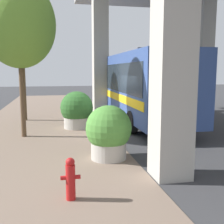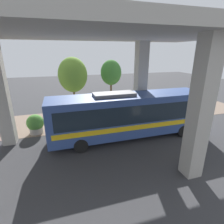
% 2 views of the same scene
% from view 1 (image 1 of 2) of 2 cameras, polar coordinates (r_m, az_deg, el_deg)
% --- Properties ---
extents(ground_plane, '(80.00, 80.00, 0.00)m').
position_cam_1_polar(ground_plane, '(12.40, -0.50, -4.26)').
color(ground_plane, '#38383A').
rests_on(ground_plane, ground).
extents(sidewalk_strip, '(6.00, 40.00, 0.02)m').
position_cam_1_polar(sidewalk_strip, '(12.18, -14.52, -4.70)').
color(sidewalk_strip, '#7A6656').
rests_on(sidewalk_strip, ground).
extents(bus, '(2.77, 12.41, 3.79)m').
position_cam_1_polar(bus, '(16.22, 4.50, 6.01)').
color(bus, '#334C8C').
rests_on(bus, ground).
extents(fire_hydrant, '(0.41, 0.20, 0.93)m').
position_cam_1_polar(fire_hydrant, '(6.07, -8.42, -13.30)').
color(fire_hydrant, '#B21919').
rests_on(fire_hydrant, ground).
extents(planter_front, '(1.41, 1.41, 1.68)m').
position_cam_1_polar(planter_front, '(8.58, -0.68, -4.21)').
color(planter_front, '#ADA89E').
rests_on(planter_front, ground).
extents(planter_middle, '(1.54, 1.54, 1.76)m').
position_cam_1_polar(planter_middle, '(13.33, -7.15, 0.31)').
color(planter_middle, '#ADA89E').
rests_on(planter_middle, ground).
extents(street_tree_near, '(2.86, 2.86, 6.23)m').
position_cam_1_polar(street_tree_near, '(12.05, -18.37, 16.52)').
color(street_tree_near, brown).
rests_on(street_tree_near, ground).
extents(street_tree_far, '(2.21, 2.21, 5.91)m').
position_cam_1_polar(street_tree_far, '(16.08, -17.91, 14.53)').
color(street_tree_far, brown).
rests_on(street_tree_far, ground).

